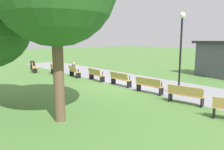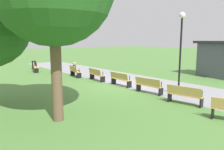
% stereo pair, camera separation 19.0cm
% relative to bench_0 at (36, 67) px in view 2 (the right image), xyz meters
% --- Properties ---
extents(ground_plane, '(120.00, 120.00, 0.00)m').
position_rel_bench_0_xyz_m(ground_plane, '(9.72, 1.92, -0.47)').
color(ground_plane, '#54843D').
extents(path_paving, '(34.34, 4.30, 0.01)m').
position_rel_bench_0_xyz_m(path_paving, '(9.72, 3.89, -0.46)').
color(path_paving, '#939399').
rests_on(path_paving, ground).
extents(bench_0, '(1.69, 1.04, 0.89)m').
position_rel_bench_0_xyz_m(bench_0, '(0.00, 0.00, 0.00)').
color(bench_0, tan).
rests_on(bench_0, ground).
extents(bench_1, '(1.69, 0.91, 0.89)m').
position_rel_bench_0_xyz_m(bench_1, '(2.35, 0.81, 0.00)').
color(bench_1, tan).
rests_on(bench_1, ground).
extents(bench_2, '(1.69, 0.77, 0.89)m').
position_rel_bench_0_xyz_m(bench_2, '(4.77, 1.39, 0.00)').
color(bench_2, tan).
rests_on(bench_2, ground).
extents(bench_3, '(1.66, 0.62, 0.89)m').
position_rel_bench_0_xyz_m(bench_3, '(7.23, 1.74, 0.00)').
color(bench_3, tan).
rests_on(bench_3, ground).
extents(bench_4, '(1.63, 0.47, 0.89)m').
position_rel_bench_0_xyz_m(bench_4, '(9.72, 1.86, 0.00)').
color(bench_4, tan).
rests_on(bench_4, ground).
extents(bench_5, '(1.66, 0.62, 0.89)m').
position_rel_bench_0_xyz_m(bench_5, '(12.20, 1.74, 0.00)').
color(bench_5, tan).
rests_on(bench_5, ground).
extents(bench_6, '(1.69, 0.77, 0.89)m').
position_rel_bench_0_xyz_m(bench_6, '(14.67, 1.39, 0.00)').
color(bench_6, tan).
rests_on(bench_6, ground).
extents(person_seated, '(0.40, 0.56, 1.20)m').
position_rel_bench_0_xyz_m(person_seated, '(4.60, 1.57, 0.17)').
color(person_seated, '#4C4238').
rests_on(person_seated, ground).
extents(lamp_post, '(0.32, 0.32, 4.41)m').
position_rel_bench_0_xyz_m(lamp_post, '(13.43, 2.80, 2.56)').
color(lamp_post, black).
rests_on(lamp_post, ground).
extents(trash_bin, '(0.42, 0.42, 0.86)m').
position_rel_bench_0_xyz_m(trash_bin, '(-1.78, 0.52, -0.04)').
color(trash_bin, black).
rests_on(trash_bin, ground).
extents(kiosk, '(4.43, 3.37, 2.88)m').
position_rel_bench_0_xyz_m(kiosk, '(12.49, 10.31, 1.01)').
color(kiosk, '#4C515B').
rests_on(kiosk, ground).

